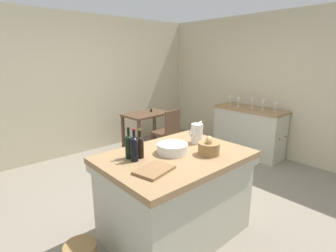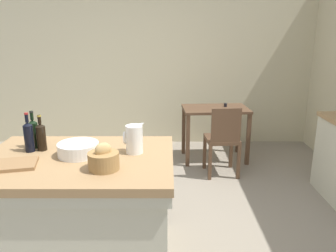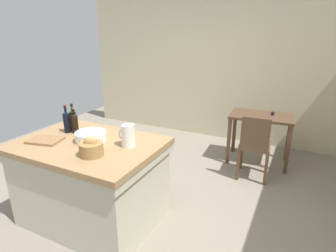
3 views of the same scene
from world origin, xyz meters
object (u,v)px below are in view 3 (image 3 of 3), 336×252
object	(u,v)px
wooden_chair	(255,145)
wicker_hamper	(44,180)
bread_basket	(91,148)
wine_bottle_green	(67,121)
wine_bottle_amber	(73,119)
wash_bowl	(91,136)
cutting_board	(45,140)
wine_bottle_dark	(75,123)
writing_desk	(261,123)
island_table	(92,179)
pitcher	(128,135)

from	to	relation	value
wooden_chair	wicker_hamper	distance (m)	2.79
bread_basket	wine_bottle_green	size ratio (longest dim) A/B	0.68
wine_bottle_amber	wicker_hamper	distance (m)	1.05
wooden_chair	wash_bowl	xyz separation A→B (m)	(-1.36, -1.60, 0.44)
cutting_board	wicker_hamper	xyz separation A→B (m)	(-0.56, 0.33, -0.77)
wooden_chair	wash_bowl	distance (m)	2.15
bread_basket	wine_bottle_dark	world-z (taller)	wine_bottle_dark
bread_basket	wine_bottle_green	bearing A→B (deg)	151.53
wicker_hamper	wash_bowl	bearing A→B (deg)	-6.76
writing_desk	wine_bottle_green	xyz separation A→B (m)	(-1.74, -2.10, 0.38)
wooden_chair	wine_bottle_amber	world-z (taller)	wine_bottle_amber
bread_basket	wine_bottle_dark	xyz separation A→B (m)	(-0.55, 0.38, 0.05)
wooden_chair	wine_bottle_dark	world-z (taller)	wine_bottle_dark
wash_bowl	wicker_hamper	xyz separation A→B (m)	(-0.97, 0.11, -0.80)
bread_basket	cutting_board	bearing A→B (deg)	175.52
island_table	wine_bottle_dark	distance (m)	0.63
island_table	pitcher	world-z (taller)	pitcher
writing_desk	wooden_chair	world-z (taller)	wooden_chair
pitcher	bread_basket	world-z (taller)	pitcher
wine_bottle_green	wash_bowl	bearing A→B (deg)	-11.65
wooden_chair	wine_bottle_dark	size ratio (longest dim) A/B	3.19
writing_desk	wine_bottle_green	world-z (taller)	wine_bottle_green
writing_desk	wicker_hamper	bearing A→B (deg)	-138.15
wine_bottle_amber	wine_bottle_green	distance (m)	0.09
pitcher	wash_bowl	xyz separation A→B (m)	(-0.42, -0.06, -0.06)
writing_desk	wine_bottle_amber	xyz separation A→B (m)	(-1.74, -2.01, 0.38)
island_table	wooden_chair	world-z (taller)	wooden_chair
wine_bottle_green	wine_bottle_amber	bearing A→B (deg)	88.67
wine_bottle_amber	wash_bowl	bearing A→B (deg)	-23.74
wine_bottle_dark	wine_bottle_green	distance (m)	0.09
wine_bottle_amber	bread_basket	bearing A→B (deg)	-34.55
wooden_chair	wine_bottle_amber	bearing A→B (deg)	-140.90
island_table	wooden_chair	bearing A→B (deg)	50.38
island_table	wash_bowl	xyz separation A→B (m)	(0.00, 0.05, 0.46)
writing_desk	cutting_board	distance (m)	2.98
writing_desk	wine_bottle_dark	distance (m)	2.68
island_table	wine_bottle_dark	xyz separation A→B (m)	(-0.31, 0.16, 0.52)
island_table	bread_basket	xyz separation A→B (m)	(0.24, -0.22, 0.48)
wine_bottle_green	island_table	bearing A→B (deg)	-17.96
wash_bowl	cutting_board	distance (m)	0.46
wash_bowl	wine_bottle_dark	xyz separation A→B (m)	(-0.31, 0.11, 0.07)
cutting_board	wicker_hamper	size ratio (longest dim) A/B	1.13
cutting_board	writing_desk	bearing A→B (deg)	53.90
bread_basket	island_table	bearing A→B (deg)	138.08
wooden_chair	wine_bottle_green	distance (m)	2.39
cutting_board	wicker_hamper	bearing A→B (deg)	149.67
cutting_board	bread_basket	bearing A→B (deg)	-4.48
cutting_board	wine_bottle_green	world-z (taller)	wine_bottle_green
wash_bowl	wine_bottle_amber	bearing A→B (deg)	156.26
wine_bottle_amber	wicker_hamper	world-z (taller)	wine_bottle_amber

